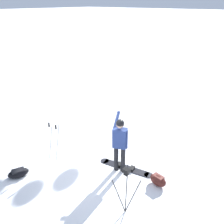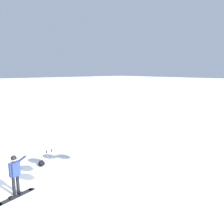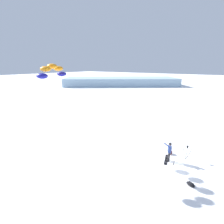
{
  "view_description": "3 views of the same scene",
  "coord_description": "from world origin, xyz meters",
  "px_view_note": "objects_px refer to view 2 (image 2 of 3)",
  "views": [
    {
      "loc": [
        4.13,
        4.44,
        4.87
      ],
      "look_at": [
        -1.26,
        -0.1,
        1.61
      ],
      "focal_mm": 38.89,
      "sensor_mm": 36.0,
      "label": 1
    },
    {
      "loc": [
        -10.4,
        3.62,
        5.33
      ],
      "look_at": [
        -4.68,
        -1.44,
        3.94
      ],
      "focal_mm": 36.8,
      "sensor_mm": 36.0,
      "label": 2
    },
    {
      "loc": [
        2.46,
        -12.44,
        8.13
      ],
      "look_at": [
        -5.19,
        -1.64,
        4.29
      ],
      "focal_mm": 26.09,
      "sensor_mm": 36.0,
      "label": 3
    }
  ],
  "objects_px": {
    "snowboarder": "(15,171)",
    "gear_bag_large": "(42,163)",
    "snowboard": "(16,196)",
    "ski_poles": "(49,158)"
  },
  "relations": [
    {
      "from": "snowboarder",
      "to": "ski_poles",
      "type": "xyz_separation_m",
      "value": [
        0.9,
        -2.03,
        -0.25
      ]
    },
    {
      "from": "snowboarder",
      "to": "gear_bag_large",
      "type": "distance_m",
      "value": 3.24
    },
    {
      "from": "snowboarder",
      "to": "gear_bag_large",
      "type": "relative_size",
      "value": 2.56
    },
    {
      "from": "snowboarder",
      "to": "snowboard",
      "type": "distance_m",
      "value": 1.1
    },
    {
      "from": "snowboarder",
      "to": "gear_bag_large",
      "type": "xyz_separation_m",
      "value": [
        2.2,
        -2.16,
        -0.98
      ]
    },
    {
      "from": "gear_bag_large",
      "to": "ski_poles",
      "type": "distance_m",
      "value": 1.5
    },
    {
      "from": "snowboarder",
      "to": "snowboard",
      "type": "xyz_separation_m",
      "value": [
        -0.2,
        0.09,
        -1.07
      ]
    },
    {
      "from": "snowboard",
      "to": "ski_poles",
      "type": "distance_m",
      "value": 2.53
    },
    {
      "from": "snowboarder",
      "to": "snowboard",
      "type": "relative_size",
      "value": 1.03
    },
    {
      "from": "snowboard",
      "to": "gear_bag_large",
      "type": "relative_size",
      "value": 2.5
    }
  ]
}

